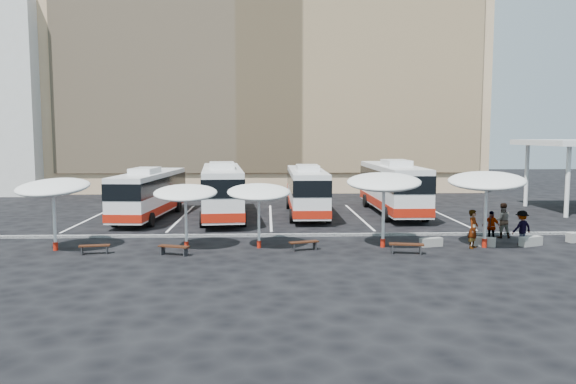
{
  "coord_description": "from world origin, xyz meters",
  "views": [
    {
      "loc": [
        -0.23,
        -29.86,
        5.55
      ],
      "look_at": [
        1.0,
        3.0,
        2.2
      ],
      "focal_mm": 35.0,
      "sensor_mm": 36.0,
      "label": 1
    }
  ],
  "objects_px": {
    "sunshade_2": "(259,192)",
    "sunshade_3": "(384,182)",
    "wood_bench_2": "(304,244)",
    "passenger_2": "(491,227)",
    "wood_bench_0": "(95,247)",
    "conc_bench_0": "(431,242)",
    "wood_bench_3": "(406,246)",
    "conc_bench_2": "(531,241)",
    "bus_0": "(150,192)",
    "sunshade_1": "(186,193)",
    "wood_bench_1": "(174,248)",
    "passenger_3": "(521,228)",
    "conc_bench_1": "(483,242)",
    "passenger_1": "(502,220)",
    "bus_3": "(392,186)",
    "sunshade_4": "(487,181)",
    "sunshade_0": "(53,188)",
    "bus_2": "(307,189)",
    "bus_1": "(222,189)",
    "passenger_0": "(473,229)"
  },
  "relations": [
    {
      "from": "sunshade_0",
      "to": "passenger_3",
      "type": "height_order",
      "value": "sunshade_0"
    },
    {
      "from": "sunshade_1",
      "to": "wood_bench_2",
      "type": "height_order",
      "value": "sunshade_1"
    },
    {
      "from": "wood_bench_3",
      "to": "conc_bench_1",
      "type": "relative_size",
      "value": 1.4
    },
    {
      "from": "conc_bench_0",
      "to": "passenger_2",
      "type": "bearing_deg",
      "value": 15.87
    },
    {
      "from": "conc_bench_2",
      "to": "sunshade_1",
      "type": "bearing_deg",
      "value": -179.73
    },
    {
      "from": "bus_0",
      "to": "wood_bench_0",
      "type": "relative_size",
      "value": 7.66
    },
    {
      "from": "bus_1",
      "to": "passenger_1",
      "type": "relative_size",
      "value": 6.38
    },
    {
      "from": "conc_bench_0",
      "to": "bus_2",
      "type": "bearing_deg",
      "value": 115.63
    },
    {
      "from": "sunshade_2",
      "to": "passenger_0",
      "type": "distance_m",
      "value": 10.68
    },
    {
      "from": "wood_bench_1",
      "to": "passenger_2",
      "type": "bearing_deg",
      "value": 9.22
    },
    {
      "from": "bus_2",
      "to": "sunshade_1",
      "type": "height_order",
      "value": "bus_2"
    },
    {
      "from": "wood_bench_0",
      "to": "passenger_2",
      "type": "distance_m",
      "value": 19.8
    },
    {
      "from": "bus_1",
      "to": "sunshade_3",
      "type": "xyz_separation_m",
      "value": [
        8.77,
        -10.34,
        1.31
      ]
    },
    {
      "from": "conc_bench_0",
      "to": "bus_0",
      "type": "bearing_deg",
      "value": 147.7
    },
    {
      "from": "sunshade_4",
      "to": "wood_bench_0",
      "type": "distance_m",
      "value": 19.09
    },
    {
      "from": "wood_bench_2",
      "to": "passenger_2",
      "type": "distance_m",
      "value": 9.99
    },
    {
      "from": "bus_0",
      "to": "conc_bench_0",
      "type": "distance_m",
      "value": 19.01
    },
    {
      "from": "sunshade_4",
      "to": "wood_bench_1",
      "type": "xyz_separation_m",
      "value": [
        -15.08,
        -1.28,
        -2.95
      ]
    },
    {
      "from": "wood_bench_0",
      "to": "conc_bench_0",
      "type": "distance_m",
      "value": 16.31
    },
    {
      "from": "sunshade_3",
      "to": "sunshade_2",
      "type": "bearing_deg",
      "value": 179.49
    },
    {
      "from": "sunshade_1",
      "to": "sunshade_3",
      "type": "xyz_separation_m",
      "value": [
        9.7,
        -0.0,
        0.5
      ]
    },
    {
      "from": "bus_1",
      "to": "conc_bench_2",
      "type": "bearing_deg",
      "value": -37.45
    },
    {
      "from": "sunshade_1",
      "to": "conc_bench_0",
      "type": "distance_m",
      "value": 12.41
    },
    {
      "from": "sunshade_0",
      "to": "conc_bench_0",
      "type": "height_order",
      "value": "sunshade_0"
    },
    {
      "from": "sunshade_2",
      "to": "sunshade_3",
      "type": "height_order",
      "value": "sunshade_3"
    },
    {
      "from": "conc_bench_0",
      "to": "passenger_3",
      "type": "bearing_deg",
      "value": 4.11
    },
    {
      "from": "wood_bench_0",
      "to": "passenger_3",
      "type": "bearing_deg",
      "value": 4.17
    },
    {
      "from": "sunshade_0",
      "to": "bus_1",
      "type": "bearing_deg",
      "value": 55.66
    },
    {
      "from": "conc_bench_2",
      "to": "passenger_1",
      "type": "xyz_separation_m",
      "value": [
        -0.54,
        2.22,
        0.71
      ]
    },
    {
      "from": "bus_0",
      "to": "passenger_1",
      "type": "bearing_deg",
      "value": -15.94
    },
    {
      "from": "passenger_0",
      "to": "conc_bench_2",
      "type": "bearing_deg",
      "value": -42.06
    },
    {
      "from": "sunshade_1",
      "to": "wood_bench_2",
      "type": "bearing_deg",
      "value": -6.33
    },
    {
      "from": "bus_2",
      "to": "bus_0",
      "type": "bearing_deg",
      "value": -173.0
    },
    {
      "from": "sunshade_1",
      "to": "passenger_1",
      "type": "distance_m",
      "value": 16.92
    },
    {
      "from": "wood_bench_3",
      "to": "conc_bench_2",
      "type": "distance_m",
      "value": 6.95
    },
    {
      "from": "sunshade_1",
      "to": "wood_bench_1",
      "type": "relative_size",
      "value": 2.18
    },
    {
      "from": "bus_2",
      "to": "sunshade_1",
      "type": "bearing_deg",
      "value": -119.98
    },
    {
      "from": "sunshade_3",
      "to": "passenger_1",
      "type": "relative_size",
      "value": 2.28
    },
    {
      "from": "wood_bench_1",
      "to": "passenger_3",
      "type": "height_order",
      "value": "passenger_3"
    },
    {
      "from": "conc_bench_1",
      "to": "conc_bench_2",
      "type": "bearing_deg",
      "value": 0.05
    },
    {
      "from": "bus_3",
      "to": "passenger_2",
      "type": "distance_m",
      "value": 11.31
    },
    {
      "from": "bus_2",
      "to": "sunshade_0",
      "type": "bearing_deg",
      "value": -137.74
    },
    {
      "from": "wood_bench_1",
      "to": "passenger_3",
      "type": "xyz_separation_m",
      "value": [
        17.23,
        1.95,
        0.53
      ]
    },
    {
      "from": "conc_bench_0",
      "to": "wood_bench_0",
      "type": "bearing_deg",
      "value": -175.81
    },
    {
      "from": "bus_0",
      "to": "wood_bench_3",
      "type": "xyz_separation_m",
      "value": [
        14.34,
        -11.84,
        -1.38
      ]
    },
    {
      "from": "wood_bench_0",
      "to": "passenger_3",
      "type": "height_order",
      "value": "passenger_3"
    },
    {
      "from": "conc_bench_0",
      "to": "conc_bench_2",
      "type": "xyz_separation_m",
      "value": [
        5.06,
        -0.02,
        0.02
      ]
    },
    {
      "from": "conc_bench_0",
      "to": "passenger_1",
      "type": "distance_m",
      "value": 5.08
    },
    {
      "from": "bus_3",
      "to": "conc_bench_2",
      "type": "relative_size",
      "value": 9.73
    },
    {
      "from": "bus_1",
      "to": "sunshade_1",
      "type": "xyz_separation_m",
      "value": [
        -0.93,
        -10.34,
        0.81
      ]
    }
  ]
}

